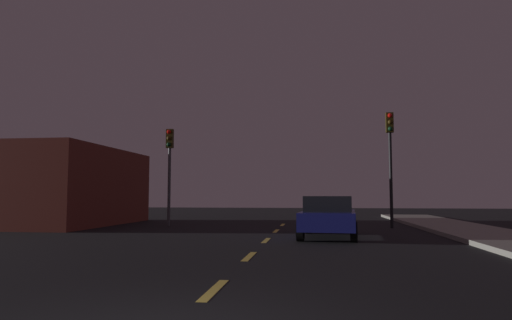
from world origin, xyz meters
The scene contains 10 objects.
ground_plane centered at (0.00, 7.00, 0.00)m, with size 80.00×80.00×0.00m, color black.
lane_stripe_second centered at (0.00, 2.60, 0.00)m, with size 0.16×1.60×0.01m, color #EACC4C.
lane_stripe_third centered at (0.00, 6.40, 0.00)m, with size 0.16×1.60×0.01m, color #EACC4C.
lane_stripe_fourth centered at (0.00, 10.20, 0.00)m, with size 0.16×1.60×0.01m, color #EACC4C.
lane_stripe_fifth centered at (0.00, 14.00, 0.00)m, with size 0.16×1.60×0.01m, color #EACC4C.
lane_stripe_sixth centered at (0.00, 17.80, 0.00)m, with size 0.16×1.60×0.01m, color #EACC4C.
traffic_signal_left centered at (-5.25, 16.26, 3.23)m, with size 0.32×0.38×4.58m.
traffic_signal_right centered at (4.93, 16.26, 3.59)m, with size 0.32×0.38×5.14m.
car_stopped_ahead centered at (2.02, 11.39, 0.73)m, with size 2.13×4.14×1.42m.
storefront_left centered at (-10.50, 16.55, 1.86)m, with size 5.00×8.74×3.72m, color maroon.
Camera 1 is at (1.53, -4.26, 1.45)m, focal length 31.54 mm.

